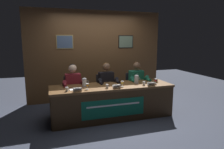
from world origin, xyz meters
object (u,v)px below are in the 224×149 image
at_px(juice_glass_left, 87,85).
at_px(panelist_center, 107,84).
at_px(juice_glass_center, 122,83).
at_px(panelist_right, 137,81).
at_px(chair_left, 73,95).
at_px(water_cup_right, 144,84).
at_px(water_pitcher_right_side, 137,79).
at_px(nameplate_center, 117,87).
at_px(nameplate_right, 151,84).
at_px(water_pitcher_left_side, 84,83).
at_px(document_stack_left, 75,89).
at_px(conference_table, 113,97).
at_px(panelist_left, 74,86).
at_px(chair_right, 134,90).
at_px(juice_glass_right, 156,80).
at_px(chair_center, 105,92).
at_px(water_cup_left, 67,89).
at_px(water_cup_center, 107,86).

bearing_deg(juice_glass_left, panelist_center, 44.72).
height_order(juice_glass_center, panelist_right, panelist_right).
xyz_separation_m(chair_left, water_cup_right, (1.52, -0.81, 0.36)).
bearing_deg(water_pitcher_right_side, panelist_center, 149.09).
height_order(nameplate_center, juice_glass_center, juice_glass_center).
xyz_separation_m(juice_glass_center, nameplate_right, (0.65, -0.13, -0.05)).
relative_size(panelist_center, water_pitcher_left_side, 5.77).
relative_size(nameplate_right, water_cup_right, 2.21).
bearing_deg(nameplate_right, document_stack_left, 174.95).
bearing_deg(panelist_right, water_cup_right, -101.45).
relative_size(conference_table, juice_glass_left, 22.36).
height_order(panelist_left, water_pitcher_left_side, panelist_left).
bearing_deg(panelist_center, juice_glass_left, -135.28).
relative_size(chair_right, water_cup_right, 10.42).
bearing_deg(juice_glass_center, water_cup_right, -2.74).
distance_m(chair_left, nameplate_center, 1.29).
bearing_deg(water_pitcher_left_side, juice_glass_center, -16.24).
xyz_separation_m(panelist_right, water_pitcher_left_side, (-1.45, -0.35, 0.14)).
bearing_deg(water_cup_right, juice_glass_right, 7.78).
bearing_deg(juice_glass_right, juice_glass_left, -178.93).
bearing_deg(chair_center, juice_glass_center, -76.84).
height_order(water_pitcher_left_side, water_pitcher_right_side, same).
relative_size(water_cup_left, water_cup_center, 1.00).
bearing_deg(chair_center, water_cup_right, -49.27).
height_order(panelist_center, panelist_right, same).
bearing_deg(juice_glass_left, chair_left, 105.32).
height_order(chair_center, water_pitcher_right_side, water_pitcher_right_side).
distance_m(chair_left, water_pitcher_left_side, 0.72).
height_order(juice_glass_left, water_cup_right, juice_glass_left).
height_order(conference_table, panelist_left, panelist_left).
relative_size(water_cup_center, water_cup_right, 1.00).
distance_m(juice_glass_center, water_cup_center, 0.37).
distance_m(conference_table, water_pitcher_left_side, 0.72).
distance_m(chair_left, water_cup_center, 1.11).
bearing_deg(conference_table, water_cup_right, -8.51).
bearing_deg(water_cup_left, document_stack_left, 23.10).
height_order(juice_glass_right, document_stack_left, juice_glass_right).
xyz_separation_m(water_cup_center, water_cup_right, (0.88, 0.01, 0.00)).
bearing_deg(water_cup_left, panelist_left, 72.07).
bearing_deg(juice_glass_left, chair_right, 29.18).
bearing_deg(juice_glass_right, chair_right, 104.92).
xyz_separation_m(water_cup_left, water_pitcher_right_side, (1.66, 0.26, 0.06)).
distance_m(juice_glass_center, nameplate_right, 0.66).
bearing_deg(juice_glass_right, nameplate_right, -143.05).
relative_size(panelist_center, water_cup_center, 14.27).
xyz_separation_m(conference_table, nameplate_right, (0.84, -0.21, 0.28)).
bearing_deg(nameplate_center, water_cup_center, 155.84).
bearing_deg(panelist_right, water_pitcher_left_side, -166.23).
bearing_deg(water_pitcher_right_side, water_pitcher_left_side, 179.09).
relative_size(chair_center, water_pitcher_left_side, 4.22).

